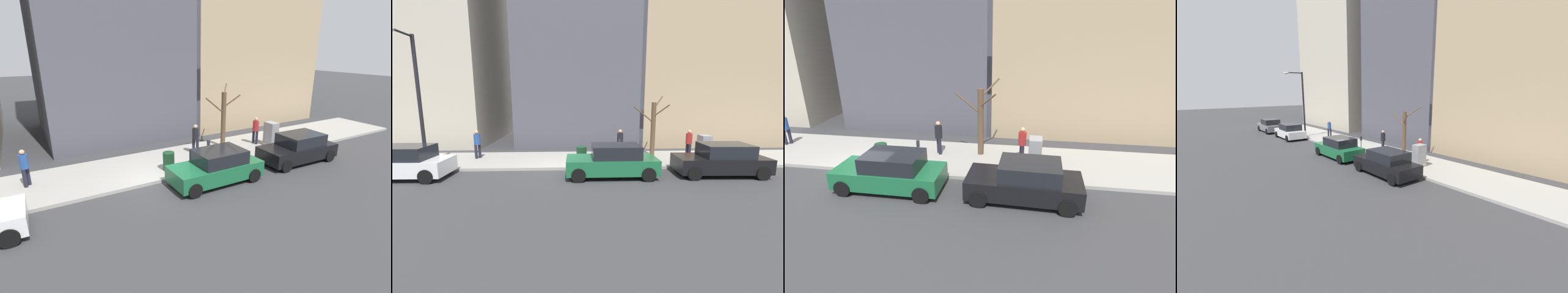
% 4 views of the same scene
% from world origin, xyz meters
% --- Properties ---
extents(ground_plane, '(120.00, 120.00, 0.00)m').
position_xyz_m(ground_plane, '(0.00, 0.00, 0.00)').
color(ground_plane, '#38383A').
extents(sidewalk, '(4.00, 36.00, 0.15)m').
position_xyz_m(sidewalk, '(2.00, 0.00, 0.07)').
color(sidewalk, '#9E9B93').
rests_on(sidewalk, ground).
extents(parked_car_black, '(2.04, 4.25, 1.52)m').
position_xyz_m(parked_car_black, '(-1.14, -7.39, 0.74)').
color(parked_car_black, black).
rests_on(parked_car_black, ground).
extents(parked_car_green, '(1.94, 4.21, 1.52)m').
position_xyz_m(parked_car_green, '(-1.15, -2.16, 0.74)').
color(parked_car_green, '#196038').
rests_on(parked_car_green, ground).
extents(parked_car_white, '(2.00, 4.24, 1.52)m').
position_xyz_m(parked_car_white, '(-1.00, 7.49, 0.74)').
color(parked_car_white, white).
rests_on(parked_car_white, ground).
extents(parked_car_grey, '(1.98, 4.23, 1.52)m').
position_xyz_m(parked_car_grey, '(-1.16, 13.12, 0.74)').
color(parked_car_grey, slate).
rests_on(parked_car_grey, ground).
extents(parking_meter, '(0.14, 0.10, 1.35)m').
position_xyz_m(parking_meter, '(0.45, -2.74, 0.98)').
color(parking_meter, slate).
rests_on(parking_meter, sidewalk).
extents(utility_box, '(0.83, 0.60, 1.43)m').
position_xyz_m(utility_box, '(1.30, -7.74, 0.85)').
color(utility_box, '#A8A399').
rests_on(utility_box, sidewalk).
extents(streetlamp, '(1.97, 0.32, 6.50)m').
position_xyz_m(streetlamp, '(0.28, 7.32, 4.02)').
color(streetlamp, black).
rests_on(streetlamp, sidewalk).
extents(bare_tree, '(1.47, 2.02, 3.64)m').
position_xyz_m(bare_tree, '(2.61, -5.14, 1.89)').
color(bare_tree, brown).
rests_on(bare_tree, sidewalk).
extents(trash_bin, '(0.56, 0.56, 0.90)m').
position_xyz_m(trash_bin, '(0.90, -0.75, 0.60)').
color(trash_bin, '#14381E').
rests_on(trash_bin, sidewalk).
extents(pedestrian_near_meter, '(0.39, 0.36, 1.66)m').
position_xyz_m(pedestrian_near_meter, '(2.03, -7.16, 1.09)').
color(pedestrian_near_meter, '#1E1E2D').
rests_on(pedestrian_near_meter, sidewalk).
extents(pedestrian_midblock, '(0.36, 0.36, 1.66)m').
position_xyz_m(pedestrian_midblock, '(2.34, -3.09, 1.09)').
color(pedestrian_midblock, '#1E1E2D').
rests_on(pedestrian_midblock, sidewalk).
extents(pedestrian_far_corner, '(0.36, 0.36, 1.66)m').
position_xyz_m(pedestrian_far_corner, '(2.34, 5.33, 1.09)').
color(pedestrian_far_corner, '#1E1E2D').
rests_on(pedestrian_far_corner, sidewalk).
extents(office_tower_left, '(11.18, 11.18, 17.04)m').
position_xyz_m(office_tower_left, '(11.09, -10.61, 8.52)').
color(office_tower_left, tan).
rests_on(office_tower_left, ground).
extents(office_block_center, '(9.26, 9.26, 19.87)m').
position_xyz_m(office_block_center, '(10.13, -0.67, 9.93)').
color(office_block_center, '#4C4C56').
rests_on(office_block_center, ground).
extents(office_tower_right, '(12.26, 12.26, 23.03)m').
position_xyz_m(office_tower_right, '(11.63, 12.58, 11.51)').
color(office_tower_right, '#BCB29E').
rests_on(office_tower_right, ground).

